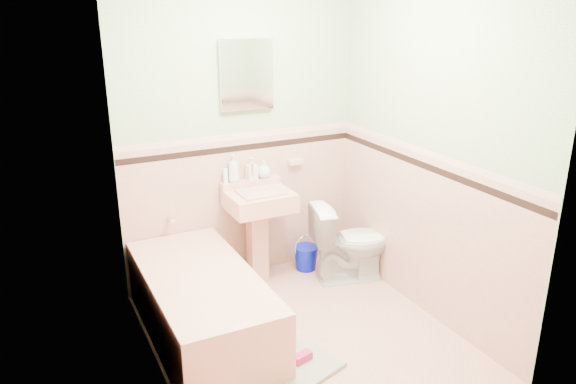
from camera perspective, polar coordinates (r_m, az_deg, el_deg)
name	(u,v)px	position (r m, az deg, el deg)	size (l,w,h in m)	color
floor	(304,336)	(4.05, 1.63, -14.55)	(2.20, 2.20, 0.00)	#DDA291
wall_back	(241,132)	(4.49, -4.88, 6.20)	(2.50, 2.50, 0.00)	beige
wall_front	(417,226)	(2.66, 13.14, -3.40)	(2.50, 2.50, 0.00)	beige
wall_left	(148,189)	(3.19, -14.22, 0.32)	(2.50, 2.50, 0.00)	beige
wall_right	(430,149)	(4.07, 14.35, 4.35)	(2.50, 2.50, 0.00)	beige
wainscot_back	(243,208)	(4.66, -4.60, -1.64)	(2.00, 2.00, 0.00)	#E0A796
wainscot_front	(406,344)	(2.97, 12.02, -15.00)	(2.00, 2.00, 0.00)	#E0A796
wainscot_left	(159,292)	(3.45, -13.14, -9.93)	(2.20, 2.20, 0.00)	#E0A796
wainscot_right	(421,233)	(4.27, 13.52, -4.12)	(2.20, 2.20, 0.00)	#E0A796
accent_back	(242,148)	(4.50, -4.75, 4.54)	(2.00, 2.00, 0.00)	black
accent_front	(413,250)	(2.72, 12.69, -5.81)	(2.00, 2.00, 0.00)	black
accent_left	(153,210)	(3.24, -13.72, -1.82)	(2.20, 2.20, 0.00)	black
accent_right	(426,166)	(4.10, 14.01, 2.57)	(2.20, 2.20, 0.00)	black
cap_back	(242,136)	(4.48, -4.78, 5.78)	(2.00, 2.00, 0.00)	#DDA69B
cap_front	(414,230)	(2.68, 12.85, -3.87)	(2.00, 2.00, 0.00)	#DDA69B
cap_left	(151,193)	(3.20, -13.86, -0.14)	(2.20, 2.20, 0.00)	#DDA69B
cap_right	(427,153)	(4.07, 14.12, 3.92)	(2.20, 2.20, 0.00)	#DDA69B
bathtub	(202,307)	(3.99, -8.83, -11.59)	(0.70, 1.50, 0.45)	#D89885
tub_faucet	(170,219)	(4.44, -11.99, -2.69)	(0.04, 0.04, 0.12)	silver
sink	(260,238)	(4.56, -2.87, -4.79)	(0.51, 0.48, 0.80)	#D89885
sink_faucet	(252,170)	(4.49, -3.71, 2.28)	(0.02, 0.02, 0.10)	silver
medicine_cabinet	(247,75)	(4.40, -4.28, 11.91)	(0.44, 0.04, 0.55)	white
soap_dish	(295,162)	(4.71, 0.72, 3.13)	(0.12, 0.07, 0.04)	#D89885
soap_bottle_left	(233,168)	(4.47, -5.63, 2.43)	(0.09, 0.09, 0.23)	#B2B2B2
soap_bottle_mid	(251,168)	(4.53, -3.78, 2.42)	(0.08, 0.08, 0.18)	#B2B2B2
soap_bottle_right	(264,169)	(4.58, -2.50, 2.38)	(0.11, 0.11, 0.15)	#B2B2B2
tube	(225,176)	(4.46, -6.44, 1.65)	(0.04, 0.04, 0.12)	white
toilet	(351,242)	(4.68, 6.49, -5.12)	(0.37, 0.66, 0.67)	white
bucket	(306,258)	(4.91, 1.86, -6.77)	(0.21, 0.21, 0.21)	#0612BA
bath_mat	(284,372)	(3.70, -0.39, -18.02)	(0.68, 0.45, 0.03)	gray
shoe	(302,357)	(3.76, 1.46, -16.60)	(0.13, 0.06, 0.05)	#BF1E59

